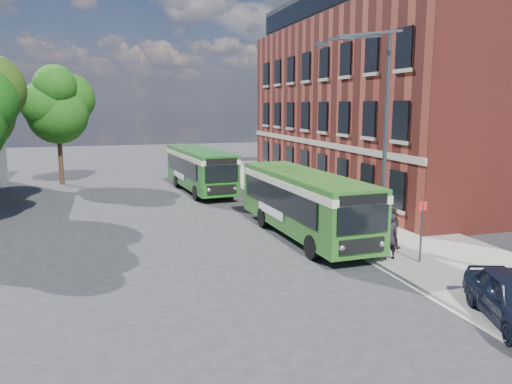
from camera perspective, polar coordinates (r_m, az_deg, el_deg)
name	(u,v)px	position (r m, az deg, el deg)	size (l,w,h in m)	color
ground	(250,248)	(21.79, -0.66, -6.44)	(120.00, 120.00, 0.00)	#28282A
pavement	(322,203)	(31.47, 7.53, -1.29)	(6.00, 48.00, 0.15)	gray
kerb_line	(276,207)	(30.36, 2.27, -1.75)	(0.12, 48.00, 0.01)	beige
brick_office	(390,93)	(37.73, 15.09, 10.83)	(12.10, 26.00, 14.20)	maroon
street_lamp	(377,138)	(21.04, 13.71, 5.97)	(2.96, 2.38, 9.00)	#3B3E41
bus_stop_sign	(422,228)	(20.11, 18.39, -3.90)	(0.35, 0.08, 2.52)	#3B3E41
bus_front	(304,198)	(23.38, 5.51, -0.74)	(3.01, 10.60, 3.02)	#29631E
bus_rear	(200,166)	(35.86, -6.44, 2.95)	(3.42, 10.48, 3.02)	#1C5D1B
pedestrian_a	(390,236)	(20.25, 15.03, -4.90)	(0.68, 0.45, 1.86)	black
pedestrian_b	(391,228)	(21.82, 15.15, -3.99)	(0.85, 0.66, 1.74)	black
tree_right	(58,105)	(41.56, -21.70, 9.28)	(5.39, 5.13, 9.11)	#3C2715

